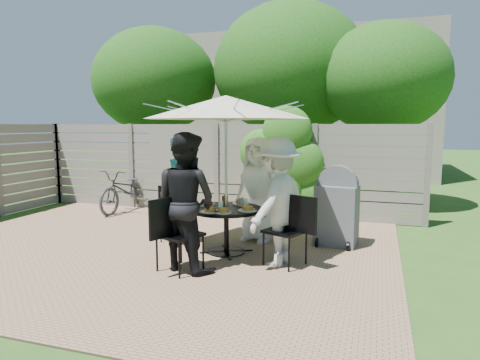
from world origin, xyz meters
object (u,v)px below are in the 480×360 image
(glass_front, at_px, (221,207))
(person_left, at_px, (183,191))
(chair_back, at_px, (263,223))
(person_front, at_px, (186,202))
(chair_right, at_px, (286,245))
(plate_front, at_px, (210,210))
(glass_left, at_px, (207,202))
(chair_left, at_px, (177,226))
(person_right, at_px, (277,202))
(bicycle, at_px, (127,190))
(plate_right, at_px, (247,209))
(umbrella, at_px, (226,107))
(plate_extra, at_px, (223,211))
(coffee_cup, at_px, (241,202))
(plate_back, at_px, (241,202))
(plate_left, at_px, (207,203))
(syrup_jug, at_px, (225,201))
(glass_right, at_px, (246,204))
(chair_front, at_px, (179,250))
(bbq_grill, at_px, (337,210))
(patio_table, at_px, (226,222))
(person_back, at_px, (258,190))

(glass_front, bearing_deg, person_left, 147.22)
(chair_back, bearing_deg, person_front, 6.34)
(chair_back, xyz_separation_m, chair_right, (0.63, -1.21, 0.02))
(person_left, bearing_deg, plate_front, -113.45)
(chair_right, xyz_separation_m, plate_front, (-1.03, -0.06, 0.40))
(chair_back, relative_size, glass_left, 6.30)
(chair_back, bearing_deg, chair_left, -38.67)
(chair_right, height_order, plate_front, chair_right)
(person_right, distance_m, bicycle, 4.56)
(plate_right, relative_size, glass_left, 1.86)
(umbrella, bearing_deg, chair_right, -17.35)
(person_front, relative_size, plate_extra, 7.25)
(coffee_cup, bearing_deg, chair_right, -31.61)
(plate_back, height_order, glass_left, glass_left)
(person_left, bearing_deg, plate_left, -90.00)
(person_right, relative_size, syrup_jug, 10.41)
(glass_right, bearing_deg, coffee_cup, 126.94)
(chair_back, bearing_deg, bicycle, -87.42)
(plate_back, height_order, plate_right, same)
(chair_front, xyz_separation_m, plate_front, (0.18, 0.58, 0.39))
(chair_front, relative_size, coffee_cup, 8.07)
(chair_right, xyz_separation_m, plate_right, (-0.58, 0.18, 0.40))
(person_left, bearing_deg, glass_right, -84.50)
(plate_right, bearing_deg, glass_front, -151.76)
(bbq_grill, bearing_deg, plate_extra, -131.21)
(person_front, height_order, chair_right, person_front)
(plate_front, xyz_separation_m, glass_right, (0.39, 0.37, 0.05))
(chair_back, xyz_separation_m, plate_back, (-0.18, -0.58, 0.42))
(umbrella, bearing_deg, person_right, -17.26)
(chair_right, height_order, glass_left, chair_right)
(bbq_grill, bearing_deg, chair_back, -174.81)
(patio_table, xyz_separation_m, plate_left, (-0.34, 0.11, 0.22))
(syrup_jug, xyz_separation_m, bicycle, (-3.00, 2.14, -0.29))
(plate_back, distance_m, plate_extra, 0.68)
(chair_back, distance_m, bbq_grill, 1.20)
(person_back, xyz_separation_m, plate_extra, (-0.16, -1.13, -0.13))
(coffee_cup, relative_size, bicycle, 0.07)
(person_right, relative_size, coffee_cup, 13.88)
(person_front, bearing_deg, plate_left, -66.55)
(chair_front, xyz_separation_m, person_right, (1.08, 0.68, 0.54))
(chair_left, bearing_deg, person_front, -37.69)
(patio_table, xyz_separation_m, plate_front, (-0.11, -0.34, 0.22))
(person_right, distance_m, glass_left, 1.10)
(person_front, distance_m, glass_right, 0.98)
(person_left, relative_size, plate_front, 6.37)
(plate_front, xyz_separation_m, plate_extra, (0.19, 0.00, 0.00))
(chair_right, bearing_deg, person_right, 4.75)
(plate_extra, bearing_deg, person_back, 81.79)
(umbrella, relative_size, person_front, 1.65)
(plate_extra, bearing_deg, person_front, -126.02)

